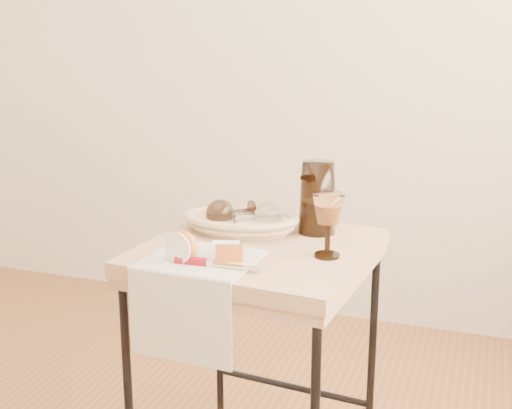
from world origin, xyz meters
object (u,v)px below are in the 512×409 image
at_px(goblet_lying_b, 253,217).
at_px(apple_half, 183,245).
at_px(side_table, 258,368).
at_px(bread_basket, 241,223).
at_px(tea_towel, 202,259).
at_px(goblet_lying_a, 234,212).
at_px(wine_goblet, 328,225).
at_px(table_knife, 214,263).
at_px(pitcher, 317,197).

bearing_deg(goblet_lying_b, apple_half, -140.97).
distance_m(side_table, bread_basket, 0.43).
xyz_separation_m(tea_towel, goblet_lying_a, (-0.02, 0.28, 0.05)).
height_order(side_table, wine_goblet, wine_goblet).
xyz_separation_m(bread_basket, apple_half, (-0.04, -0.30, 0.02)).
bearing_deg(goblet_lying_b, table_knife, -123.54).
bearing_deg(apple_half, tea_towel, 55.55).
bearing_deg(bread_basket, goblet_lying_b, -26.28).
distance_m(tea_towel, goblet_lying_a, 0.29).
height_order(tea_towel, pitcher, pitcher).
distance_m(bread_basket, goblet_lying_b, 0.06).
bearing_deg(side_table, apple_half, -122.31).
distance_m(side_table, pitcher, 0.53).
bearing_deg(goblet_lying_a, apple_half, 40.09).
height_order(bread_basket, pitcher, pitcher).
xyz_separation_m(goblet_lying_b, pitcher, (0.17, 0.09, 0.05)).
bearing_deg(pitcher, wine_goblet, -92.05).
relative_size(pitcher, table_knife, 1.15).
bearing_deg(goblet_lying_a, tea_towel, 47.18).
distance_m(goblet_lying_b, pitcher, 0.20).
bearing_deg(side_table, pitcher, 53.71).
distance_m(bread_basket, wine_goblet, 0.33).
bearing_deg(wine_goblet, bread_basket, 155.44).
height_order(tea_towel, wine_goblet, wine_goblet).
relative_size(goblet_lying_b, pitcher, 0.53).
bearing_deg(goblet_lying_a, side_table, 89.07).
distance_m(pitcher, apple_half, 0.46).
relative_size(goblet_lying_b, apple_half, 1.51).
relative_size(pitcher, wine_goblet, 1.45).
xyz_separation_m(goblet_lying_a, apple_half, (-0.01, -0.32, -0.01)).
relative_size(goblet_lying_a, table_knife, 0.63).
relative_size(side_table, goblet_lying_a, 5.49).
distance_m(tea_towel, table_knife, 0.07).
bearing_deg(goblet_lying_a, wine_goblet, 107.85).
xyz_separation_m(pitcher, table_knife, (-0.16, -0.39, -0.09)).
xyz_separation_m(side_table, table_knife, (-0.04, -0.22, 0.40)).
bearing_deg(tea_towel, goblet_lying_b, 81.28).
xyz_separation_m(apple_half, table_knife, (0.09, -0.01, -0.03)).
distance_m(goblet_lying_a, table_knife, 0.34).
relative_size(pitcher, apple_half, 2.86).
height_order(tea_towel, goblet_lying_b, goblet_lying_b).
xyz_separation_m(pitcher, wine_goblet, (0.08, -0.20, -0.02)).
height_order(bread_basket, goblet_lying_b, goblet_lying_b).
height_order(tea_towel, table_knife, table_knife).
height_order(side_table, goblet_lying_a, goblet_lying_a).
height_order(pitcher, wine_goblet, pitcher).
relative_size(tea_towel, goblet_lying_b, 2.12).
height_order(goblet_lying_b, pitcher, pitcher).
bearing_deg(apple_half, goblet_lying_b, 87.40).
distance_m(wine_goblet, table_knife, 0.31).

